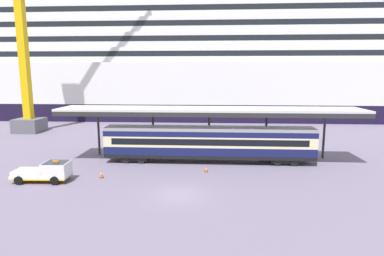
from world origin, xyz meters
TOP-DOWN VIEW (x-y plane):
  - ground_plane at (0.00, 0.00)m, footprint 400.00×400.00m
  - cruise_ship at (-4.28, 53.17)m, footprint 175.59×24.77m
  - platform_canopy at (2.49, 10.82)m, footprint 34.56×5.08m
  - train_carriage at (2.49, 10.38)m, footprint 23.79×2.81m
  - service_truck at (-12.74, 2.62)m, footprint 5.28×2.41m
  - traffic_cone_near at (-7.96, 3.99)m, footprint 0.36×0.36m
  - traffic_cone_mid at (2.26, 6.58)m, footprint 0.36×0.36m
  - dockside_crane at (-28.22, 28.23)m, footprint 18.14×4.40m

SIDE VIEW (x-z plane):
  - ground_plane at x=0.00m, z-range 0.00..0.00m
  - traffic_cone_mid at x=2.26m, z-range -0.01..0.59m
  - traffic_cone_near at x=-7.96m, z-range -0.01..0.75m
  - service_truck at x=-12.74m, z-range -0.02..2.00m
  - train_carriage at x=2.49m, z-range 0.26..4.37m
  - platform_canopy at x=2.49m, z-range 2.82..9.06m
  - cruise_ship at x=-4.28m, z-range -5.86..31.65m
  - dockside_crane at x=-28.22m, z-range -10.13..42.06m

